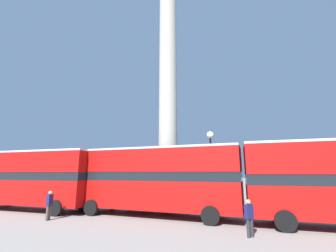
% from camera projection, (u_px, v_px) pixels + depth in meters
% --- Properties ---
extents(ground_plane, '(200.00, 200.00, 0.00)m').
position_uv_depth(ground_plane, '(168.00, 208.00, 17.96)').
color(ground_plane, gray).
extents(monument_column, '(4.80, 4.80, 21.81)m').
position_uv_depth(monument_column, '(168.00, 125.00, 19.32)').
color(monument_column, '#A39E8E').
rests_on(monument_column, ground_plane).
extents(bus_a, '(10.07, 2.85, 4.34)m').
position_uv_depth(bus_a, '(33.00, 177.00, 17.09)').
color(bus_a, '#A80F0C').
rests_on(bus_a, ground_plane).
extents(bus_c, '(11.26, 3.33, 4.36)m').
position_uv_depth(bus_c, '(154.00, 178.00, 14.88)').
color(bus_c, '#A80F0C').
rests_on(bus_c, ground_plane).
extents(equestrian_statue, '(3.09, 2.29, 5.63)m').
position_uv_depth(equestrian_statue, '(80.00, 182.00, 25.59)').
color(equestrian_statue, '#A39E8E').
rests_on(equestrian_statue, ground_plane).
extents(street_lamp, '(0.51, 0.51, 5.73)m').
position_uv_depth(street_lamp, '(211.00, 159.00, 16.21)').
color(street_lamp, black).
rests_on(street_lamp, ground_plane).
extents(pedestrian_near_lamp, '(0.27, 0.47, 1.68)m').
position_uv_depth(pedestrian_near_lamp, '(49.00, 204.00, 13.35)').
color(pedestrian_near_lamp, '#4C473D').
rests_on(pedestrian_near_lamp, ground_plane).
extents(pedestrian_by_plinth, '(0.40, 0.42, 1.58)m').
position_uv_depth(pedestrian_by_plinth, '(249.00, 216.00, 9.90)').
color(pedestrian_by_plinth, '#28282D').
rests_on(pedestrian_by_plinth, ground_plane).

